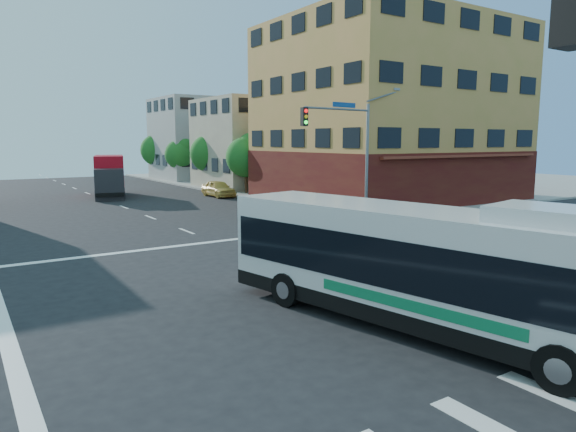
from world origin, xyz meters
TOP-DOWN VIEW (x-y plane):
  - ground at (0.00, 0.00)m, footprint 120.00×120.00m
  - sidewalk_ne at (35.00, 35.00)m, footprint 50.00×50.00m
  - corner_building_ne at (19.99, 18.48)m, footprint 18.10×15.44m
  - building_east_near at (16.98, 33.98)m, footprint 12.06×10.06m
  - building_east_far at (16.98, 47.98)m, footprint 12.06×10.06m
  - signal_mast_ne at (9.08, 10.62)m, footprint 7.91×1.13m
  - signal_mast_sw at (-9.08, -10.64)m, footprint 7.91×1.01m
  - street_tree_a at (11.90, 27.92)m, footprint 3.60×3.60m
  - street_tree_b at (11.90, 35.92)m, footprint 3.80×3.80m
  - street_tree_c at (11.90, 43.92)m, footprint 3.40×3.40m
  - street_tree_d at (11.90, 51.92)m, footprint 4.00×4.00m
  - transit_bus at (-0.49, -3.96)m, footprint 4.79×11.93m
  - box_truck at (1.07, 33.01)m, footprint 4.15×8.15m
  - parked_car at (8.89, 27.66)m, footprint 1.72×4.20m

SIDE VIEW (x-z plane):
  - ground at x=0.00m, z-range 0.00..0.00m
  - sidewalk_ne at x=35.00m, z-range 0.00..0.15m
  - parked_car at x=8.89m, z-range 0.00..1.42m
  - transit_bus at x=-0.49m, z-range -0.04..3.42m
  - box_truck at x=1.07m, z-range -0.05..3.47m
  - street_tree_c at x=11.90m, z-range 0.82..6.11m
  - street_tree_a at x=11.90m, z-range 0.83..6.35m
  - street_tree_b at x=11.90m, z-range 0.85..6.65m
  - street_tree_d at x=11.90m, z-range 0.87..6.90m
  - building_east_near at x=16.98m, z-range 0.01..9.01m
  - signal_mast_ne at x=9.08m, z-range 0.95..9.02m
  - signal_mast_sw at x=-9.08m, z-range 0.95..9.02m
  - building_east_far at x=16.98m, z-range 0.01..10.01m
  - corner_building_ne at x=19.99m, z-range -1.11..12.89m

